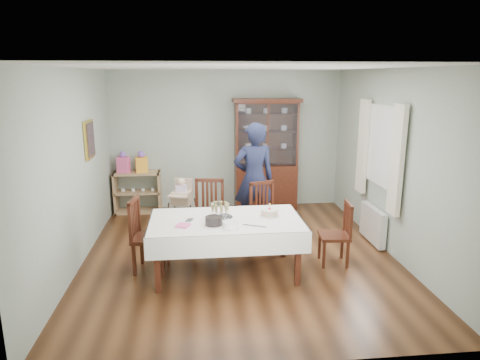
{
  "coord_description": "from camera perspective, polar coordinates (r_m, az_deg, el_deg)",
  "views": [
    {
      "loc": [
        -0.59,
        -5.87,
        2.59
      ],
      "look_at": [
        0.03,
        0.2,
        1.1
      ],
      "focal_mm": 32.0,
      "sensor_mm": 36.0,
      "label": 1
    }
  ],
  "objects": [
    {
      "name": "chair_far_left",
      "position": [
        6.64,
        -4.26,
        -6.4
      ],
      "size": [
        0.54,
        0.54,
        1.04
      ],
      "rotation": [
        0.0,
        0.0,
        -0.18
      ],
      "color": "#441D11",
      "rests_on": "floor"
    },
    {
      "name": "sideboard",
      "position": [
        8.52,
        -13.46,
        -1.57
      ],
      "size": [
        0.9,
        0.38,
        0.8
      ],
      "color": "tan",
      "rests_on": "floor"
    },
    {
      "name": "dining_table",
      "position": [
        5.76,
        -1.87,
        -8.79
      ],
      "size": [
        2.01,
        1.16,
        0.76
      ],
      "rotation": [
        0.0,
        0.0,
        0.01
      ],
      "color": "#441D11",
      "rests_on": "floor"
    },
    {
      "name": "china_cabinet",
      "position": [
        8.37,
        3.48,
        3.59
      ],
      "size": [
        1.3,
        0.48,
        2.18
      ],
      "color": "#441D11",
      "rests_on": "floor"
    },
    {
      "name": "cake_knife",
      "position": [
        5.38,
        1.95,
        -6.12
      ],
      "size": [
        0.29,
        0.15,
        0.01
      ],
      "primitive_type": "cube",
      "rotation": [
        0.0,
        0.0,
        -0.42
      ],
      "color": "silver",
      "rests_on": "dining_table"
    },
    {
      "name": "woman",
      "position": [
        7.05,
        1.86,
        0.13
      ],
      "size": [
        0.73,
        0.53,
        1.87
      ],
      "primitive_type": "imported",
      "rotation": [
        0.0,
        0.0,
        3.26
      ],
      "color": "black",
      "rests_on": "floor"
    },
    {
      "name": "chair_end_left",
      "position": [
        6.0,
        -11.93,
        -9.03
      ],
      "size": [
        0.52,
        0.52,
        1.01
      ],
      "rotation": [
        0.0,
        0.0,
        1.42
      ],
      "color": "#441D11",
      "rests_on": "floor"
    },
    {
      "name": "plate_stack_white",
      "position": [
        5.31,
        -1.22,
        -5.97
      ],
      "size": [
        0.2,
        0.2,
        0.08
      ],
      "primitive_type": "cylinder",
      "rotation": [
        0.0,
        0.0,
        -0.05
      ],
      "color": "white",
      "rests_on": "dining_table"
    },
    {
      "name": "birthday_cake",
      "position": [
        5.75,
        3.95,
        -4.39
      ],
      "size": [
        0.26,
        0.26,
        0.18
      ],
      "color": "white",
      "rests_on": "dining_table"
    },
    {
      "name": "picture_frame",
      "position": [
        6.93,
        -19.46,
        5.13
      ],
      "size": [
        0.04,
        0.48,
        0.58
      ],
      "primitive_type": "cube",
      "color": "gold",
      "rests_on": "room_shell"
    },
    {
      "name": "floor",
      "position": [
        6.44,
        -0.08,
        -9.99
      ],
      "size": [
        5.0,
        5.0,
        0.0
      ],
      "primitive_type": "plane",
      "color": "#593319",
      "rests_on": "ground"
    },
    {
      "name": "radiator",
      "position": [
        7.13,
        17.28,
        -5.66
      ],
      "size": [
        0.1,
        0.8,
        0.55
      ],
      "primitive_type": "cube",
      "color": "white",
      "rests_on": "floor"
    },
    {
      "name": "champagne_tray",
      "position": [
        5.66,
        -2.69,
        -4.46
      ],
      "size": [
        0.34,
        0.34,
        0.2
      ],
      "color": "silver",
      "rests_on": "dining_table"
    },
    {
      "name": "plate_stack_dark",
      "position": [
        5.43,
        -3.51,
        -5.45
      ],
      "size": [
        0.24,
        0.24,
        0.11
      ],
      "primitive_type": "cylinder",
      "rotation": [
        0.0,
        0.0,
        -0.07
      ],
      "color": "black",
      "rests_on": "dining_table"
    },
    {
      "name": "curtain_right",
      "position": [
        7.41,
        16.06,
        4.33
      ],
      "size": [
        0.07,
        0.3,
        1.55
      ],
      "primitive_type": "cube",
      "color": "silver",
      "rests_on": "room_shell"
    },
    {
      "name": "chair_end_right",
      "position": [
        6.24,
        12.51,
        -8.53
      ],
      "size": [
        0.44,
        0.44,
        0.89
      ],
      "rotation": [
        0.0,
        0.0,
        -1.66
      ],
      "color": "#441D11",
      "rests_on": "floor"
    },
    {
      "name": "cutlery",
      "position": [
        5.63,
        -7.1,
        -5.33
      ],
      "size": [
        0.14,
        0.17,
        0.01
      ],
      "primitive_type": null,
      "rotation": [
        0.0,
        0.0,
        -0.29
      ],
      "color": "silver",
      "rests_on": "dining_table"
    },
    {
      "name": "gift_bag_orange",
      "position": [
        8.35,
        -12.99,
        2.27
      ],
      "size": [
        0.25,
        0.2,
        0.41
      ],
      "color": "#FFA728",
      "rests_on": "sideboard"
    },
    {
      "name": "napkin_stack",
      "position": [
        5.42,
        -7.62,
        -6.03
      ],
      "size": [
        0.2,
        0.2,
        0.02
      ],
      "primitive_type": "cube",
      "rotation": [
        0.0,
        0.0,
        -0.43
      ],
      "color": "#EE5796",
      "rests_on": "dining_table"
    },
    {
      "name": "high_chair",
      "position": [
        7.33,
        -7.72,
        -4.09
      ],
      "size": [
        0.52,
        0.52,
        0.93
      ],
      "rotation": [
        0.0,
        0.0,
        -0.3
      ],
      "color": "black",
      "rests_on": "floor"
    },
    {
      "name": "curtain_left",
      "position": [
        6.3,
        20.19,
        2.43
      ],
      "size": [
        0.07,
        0.3,
        1.55
      ],
      "primitive_type": "cube",
      "color": "silver",
      "rests_on": "room_shell"
    },
    {
      "name": "chair_far_right",
      "position": [
        6.75,
        3.54,
        -6.22
      ],
      "size": [
        0.55,
        0.55,
        0.98
      ],
      "rotation": [
        0.0,
        0.0,
        0.3
      ],
      "color": "#441D11",
      "rests_on": "floor"
    },
    {
      "name": "room_shell",
      "position": [
        6.49,
        -0.56,
        5.86
      ],
      "size": [
        5.0,
        5.0,
        5.0
      ],
      "color": "#9EAA99",
      "rests_on": "floor"
    },
    {
      "name": "gift_bag_pink",
      "position": [
        8.4,
        -15.29,
        2.19
      ],
      "size": [
        0.25,
        0.2,
        0.41
      ],
      "color": "#EE5796",
      "rests_on": "sideboard"
    },
    {
      "name": "window",
      "position": [
        6.86,
        18.48,
        4.28
      ],
      "size": [
        0.04,
        1.02,
        1.22
      ],
      "primitive_type": "cube",
      "color": "white",
      "rests_on": "room_shell"
    }
  ]
}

